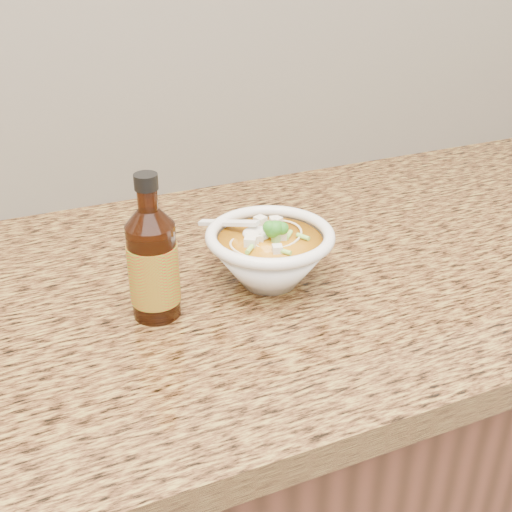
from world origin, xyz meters
name	(u,v)px	position (x,y,z in m)	size (l,w,h in m)	color
counter_slab	(113,310)	(0.00, 1.68, 0.88)	(4.00, 0.68, 0.04)	olive
soup_bowl	(270,256)	(0.21, 1.63, 0.94)	(0.17, 0.17, 0.09)	white
hot_sauce_bottle	(153,265)	(0.04, 1.62, 0.97)	(0.08, 0.08, 0.19)	black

